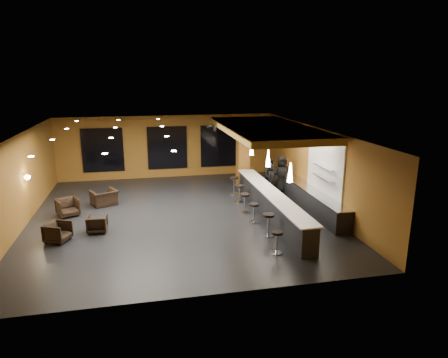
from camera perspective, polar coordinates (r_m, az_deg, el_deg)
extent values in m
cube|color=black|center=(16.95, -6.30, -5.20)|extent=(12.00, 13.00, 0.10)
cube|color=black|center=(16.09, -6.66, 6.95)|extent=(12.00, 13.00, 0.10)
cube|color=brown|center=(22.82, -8.12, 4.61)|extent=(12.00, 0.10, 3.50)
cube|color=brown|center=(10.23, -2.79, -8.00)|extent=(12.00, 0.10, 3.50)
cube|color=brown|center=(16.99, -27.23, -0.39)|extent=(0.10, 13.00, 3.50)
cube|color=brown|center=(18.01, 13.05, 1.67)|extent=(0.10, 13.00, 3.50)
cube|color=olive|center=(17.89, 5.99, 7.13)|extent=(3.60, 8.00, 0.28)
cube|color=black|center=(22.76, -16.93, 3.97)|extent=(2.20, 0.06, 2.40)
cube|color=black|center=(22.72, -8.10, 4.44)|extent=(2.20, 0.06, 2.40)
cube|color=black|center=(23.11, -0.63, 4.76)|extent=(2.20, 0.06, 2.40)
cube|color=white|center=(17.04, 14.23, 1.72)|extent=(0.06, 3.20, 2.40)
cube|color=black|center=(16.57, 6.69, -3.67)|extent=(0.60, 8.00, 1.00)
cube|color=white|center=(16.41, 6.74, -1.93)|extent=(0.78, 8.10, 0.05)
cube|color=black|center=(17.75, 12.31, -2.90)|extent=(0.70, 6.00, 0.86)
cube|color=silver|center=(17.62, 12.39, -1.49)|extent=(0.72, 6.00, 0.03)
cube|color=silver|center=(16.89, 14.01, 0.23)|extent=(0.30, 1.50, 0.03)
cube|color=silver|center=(16.79, 14.11, 1.72)|extent=(0.30, 1.50, 0.03)
cube|color=brown|center=(20.52, 2.72, 3.61)|extent=(0.60, 0.60, 3.50)
sphere|color=#FFE5B2|center=(17.40, -26.30, 0.22)|extent=(0.22, 0.22, 0.22)
cone|color=white|center=(14.26, 9.45, 0.93)|extent=(0.20, 0.20, 0.70)
cone|color=white|center=(16.55, 6.33, 2.96)|extent=(0.20, 0.20, 0.70)
cone|color=white|center=(18.89, 3.97, 4.48)|extent=(0.20, 0.20, 0.70)
imported|color=black|center=(19.07, 6.86, -0.26)|extent=(0.69, 0.59, 1.61)
imported|color=black|center=(19.64, 6.67, 0.39)|extent=(0.93, 0.77, 1.74)
imported|color=black|center=(19.74, 8.26, 0.59)|extent=(0.95, 0.65, 1.87)
imported|color=black|center=(15.25, -22.66, -7.02)|extent=(1.00, 0.99, 0.70)
imported|color=black|center=(15.64, -17.66, -6.09)|extent=(0.73, 0.75, 0.65)
imported|color=black|center=(17.76, -21.43, -3.79)|extent=(1.07, 1.08, 0.75)
imported|color=black|center=(18.67, -16.75, -2.58)|extent=(1.36, 1.29, 0.69)
cylinder|color=silver|center=(13.46, 7.50, -10.41)|extent=(0.38, 0.38, 0.03)
cylinder|color=silver|center=(13.31, 7.55, -9.08)|extent=(0.07, 0.07, 0.67)
cylinder|color=black|center=(13.17, 7.60, -7.62)|extent=(0.37, 0.37, 0.08)
cylinder|color=silver|center=(14.75, 6.32, -8.03)|extent=(0.43, 0.43, 0.03)
cylinder|color=silver|center=(14.61, 6.36, -6.65)|extent=(0.08, 0.08, 0.75)
cylinder|color=black|center=(14.46, 6.41, -5.14)|extent=(0.41, 0.41, 0.09)
cylinder|color=silver|center=(15.97, 4.26, -6.18)|extent=(0.40, 0.40, 0.03)
cylinder|color=silver|center=(15.84, 4.29, -4.97)|extent=(0.07, 0.07, 0.70)
cylinder|color=black|center=(15.72, 4.31, -3.66)|extent=(0.38, 0.38, 0.08)
cylinder|color=silver|center=(17.00, 2.95, -4.82)|extent=(0.43, 0.43, 0.03)
cylinder|color=silver|center=(16.88, 2.97, -3.59)|extent=(0.08, 0.08, 0.76)
cylinder|color=black|center=(16.76, 2.99, -2.26)|extent=(0.41, 0.41, 0.09)
cylinder|color=silver|center=(18.38, 2.20, -3.30)|extent=(0.42, 0.42, 0.03)
cylinder|color=silver|center=(18.27, 2.22, -2.20)|extent=(0.07, 0.07, 0.73)
cylinder|color=black|center=(18.16, 2.23, -1.01)|extent=(0.39, 0.39, 0.08)
cylinder|color=silver|center=(19.62, 1.45, -2.11)|extent=(0.44, 0.44, 0.03)
cylinder|color=silver|center=(19.52, 1.46, -1.02)|extent=(0.08, 0.08, 0.77)
cylinder|color=black|center=(19.41, 1.47, 0.16)|extent=(0.42, 0.42, 0.09)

